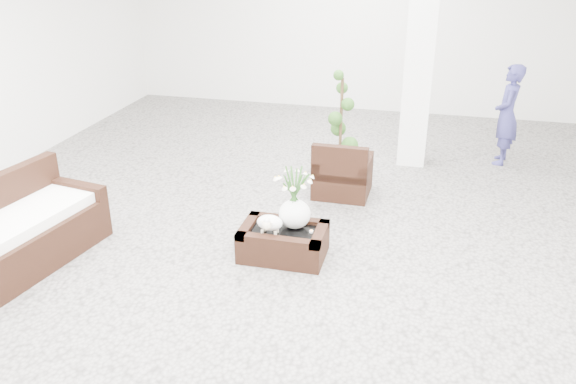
% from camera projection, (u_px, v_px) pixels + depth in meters
% --- Properties ---
extents(ground, '(11.00, 11.00, 0.00)m').
position_uv_depth(ground, '(290.00, 238.00, 6.77)').
color(ground, gray).
rests_on(ground, ground).
extents(column, '(0.40, 0.40, 3.50)m').
position_uv_depth(column, '(421.00, 45.00, 8.27)').
color(column, white).
rests_on(column, ground).
extents(coffee_table, '(0.90, 0.60, 0.31)m').
position_uv_depth(coffee_table, '(283.00, 243.00, 6.33)').
color(coffee_table, black).
rests_on(coffee_table, ground).
extents(sheep_figurine, '(0.28, 0.23, 0.21)m').
position_uv_depth(sheep_figurine, '(270.00, 224.00, 6.16)').
color(sheep_figurine, white).
rests_on(sheep_figurine, coffee_table).
extents(planter_narcissus, '(0.44, 0.44, 0.80)m').
position_uv_depth(planter_narcissus, '(295.00, 193.00, 6.17)').
color(planter_narcissus, white).
rests_on(planter_narcissus, coffee_table).
extents(tealight, '(0.04, 0.04, 0.03)m').
position_uv_depth(tealight, '(311.00, 231.00, 6.21)').
color(tealight, white).
rests_on(tealight, coffee_table).
extents(armchair, '(0.73, 0.70, 0.76)m').
position_uv_depth(armchair, '(343.00, 167.00, 7.76)').
color(armchair, black).
rests_on(armchair, ground).
extents(loveseat, '(1.09, 1.80, 0.90)m').
position_uv_depth(loveseat, '(23.00, 223.00, 6.12)').
color(loveseat, black).
rests_on(loveseat, ground).
extents(topiary, '(0.37, 0.37, 1.38)m').
position_uv_depth(topiary, '(341.00, 118.00, 8.72)').
color(topiary, '#274E19').
rests_on(topiary, ground).
extents(shopper, '(0.43, 0.59, 1.49)m').
position_uv_depth(shopper, '(507.00, 115.00, 8.66)').
color(shopper, navy).
rests_on(shopper, ground).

